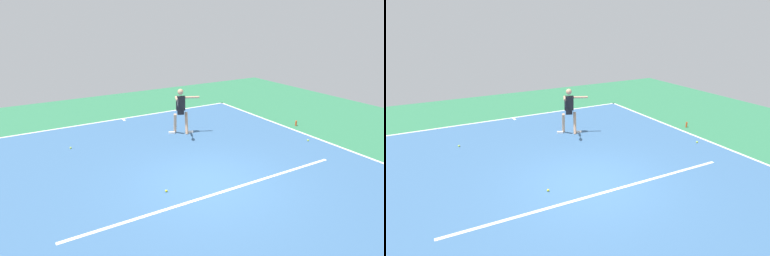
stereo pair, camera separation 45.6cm
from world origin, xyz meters
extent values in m
plane|color=#2D754C|center=(0.00, 0.00, 0.00)|extent=(23.40, 23.40, 0.00)
cube|color=#38608E|center=(0.00, 0.00, 0.00)|extent=(10.89, 13.91, 0.00)
cube|color=white|center=(0.00, -6.90, 0.00)|extent=(10.89, 0.10, 0.01)
cube|color=white|center=(-5.39, 0.00, 0.00)|extent=(0.10, 13.91, 0.01)
cube|color=white|center=(0.00, 0.63, 0.00)|extent=(8.17, 0.10, 0.01)
cube|color=white|center=(0.00, -6.70, 0.00)|extent=(0.10, 0.30, 0.01)
cylinder|color=tan|center=(-1.52, -3.83, 0.41)|extent=(0.25, 0.39, 0.85)
cube|color=white|center=(-1.64, -3.77, 0.04)|extent=(0.26, 0.19, 0.07)
cylinder|color=tan|center=(-1.12, -4.01, 0.41)|extent=(0.25, 0.39, 0.85)
cube|color=white|center=(-0.99, -4.06, 0.04)|extent=(0.26, 0.19, 0.07)
cube|color=black|center=(-1.32, -3.92, 0.87)|extent=(0.31, 0.28, 0.20)
cube|color=black|center=(-1.32, -3.92, 1.20)|extent=(0.38, 0.30, 0.54)
sphere|color=tan|center=(-1.32, -3.92, 1.64)|extent=(0.22, 0.22, 0.22)
cylinder|color=tan|center=(-1.72, -3.74, 1.42)|extent=(0.53, 0.29, 0.08)
cylinder|color=tan|center=(-1.05, -3.74, 1.45)|extent=(0.29, 0.53, 0.08)
cylinder|color=black|center=(-0.90, -3.39, 1.45)|extent=(0.12, 0.21, 0.03)
torus|color=black|center=(-0.80, -3.17, 1.45)|extent=(0.14, 0.28, 0.29)
cylinder|color=silver|center=(-0.80, -3.17, 1.45)|extent=(0.10, 0.23, 0.25)
sphere|color=#C6E53D|center=(-4.90, -0.80, 0.03)|extent=(0.07, 0.07, 0.07)
sphere|color=yellow|center=(1.22, -0.11, 0.03)|extent=(0.07, 0.07, 0.07)
sphere|color=#C6E53D|center=(2.72, -4.46, 0.03)|extent=(0.07, 0.07, 0.07)
cylinder|color=#D84C1E|center=(-5.85, -2.28, 0.11)|extent=(0.07, 0.07, 0.22)
camera|label=1|loc=(4.62, 6.95, 4.43)|focal=31.63mm
camera|label=2|loc=(4.22, 7.17, 4.43)|focal=31.63mm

